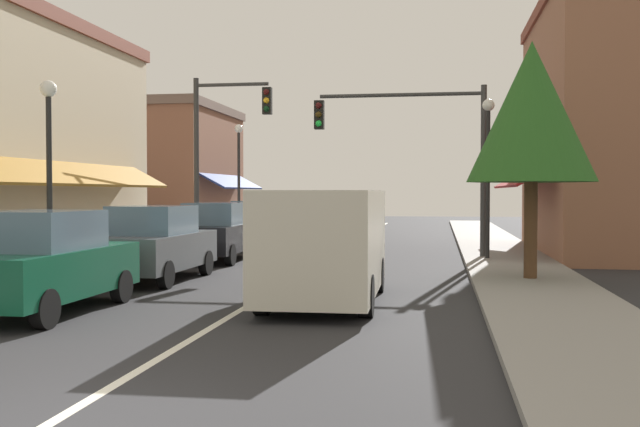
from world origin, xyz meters
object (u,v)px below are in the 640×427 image
Objects in this scene: traffic_signal_left_corner at (220,139)px; street_lamp_right_mid at (488,153)px; parked_car_third_left at (216,232)px; parked_car_far_left at (259,225)px; parked_car_nearest_left at (43,263)px; parked_car_second_left at (155,244)px; van_in_lane at (326,242)px; tree_right_near at (532,113)px; traffic_signal_mast_arm at (421,140)px; street_lamp_left_far at (239,163)px; street_lamp_left_near at (49,147)px.

traffic_signal_left_corner is 9.05m from street_lamp_right_mid.
parked_car_third_left is 1.00× the size of parked_car_far_left.
parked_car_nearest_left is 0.68× the size of traffic_signal_left_corner.
van_in_lane reaches higher than parked_car_second_left.
parked_car_third_left and parked_car_far_left have the same top height.
tree_right_near is at bearing -25.68° from parked_car_third_left.
traffic_signal_mast_arm is at bearing 79.34° from van_in_lane.
street_lamp_right_mid is 12.70m from street_lamp_left_far.
parked_car_third_left is at bearing -89.47° from parked_car_far_left.
parked_car_second_left is 5.00m from parked_car_third_left.
street_lamp_right_mid is (8.84, -1.83, -0.65)m from traffic_signal_left_corner.
parked_car_second_left is at bearing -90.32° from parked_car_third_left.
parked_car_far_left is 0.79× the size of van_in_lane.
van_in_lane is at bearing -63.27° from traffic_signal_left_corner.
street_lamp_right_mid is (7.98, -3.91, 2.39)m from parked_car_far_left.
parked_car_nearest_left is 4.71m from parked_car_second_left.
traffic_signal_mast_arm reaches higher than parked_car_nearest_left.
street_lamp_left_far is at bearing 97.96° from parked_car_second_left.
parked_car_second_left is at bearing 148.38° from van_in_lane.
van_in_lane is at bearing -139.14° from tree_right_near.
parked_car_far_left is 11.94m from street_lamp_left_near.
parked_car_third_left is 0.77× the size of traffic_signal_mast_arm.
traffic_signal_left_corner reaches higher than parked_car_third_left.
parked_car_second_left is (0.11, 4.71, 0.00)m from parked_car_nearest_left.
street_lamp_right_mid reaches higher than street_lamp_left_near.
street_lamp_right_mid reaches higher than parked_car_second_left.
parked_car_nearest_left and parked_car_far_left have the same top height.
traffic_signal_mast_arm is 1.20× the size of street_lamp_left_near.
street_lamp_left_near is (-1.76, -11.61, 2.17)m from parked_car_far_left.
van_in_lane is at bearing -69.00° from parked_car_far_left.
parked_car_second_left is 3.22m from street_lamp_left_near.
traffic_signal_mast_arm is at bearing -43.04° from street_lamp_left_far.
street_lamp_left_far is (-0.14, 15.67, 0.28)m from street_lamp_left_near.
street_lamp_right_mid is at bearing 66.64° from van_in_lane.
traffic_signal_mast_arm is 10.81m from street_lamp_left_far.
van_in_lane is at bearing -30.04° from parked_car_second_left.
traffic_signal_mast_arm is 6.96m from traffic_signal_left_corner.
tree_right_near is (0.63, -5.07, 0.63)m from street_lamp_right_mid.
tree_right_near is at bearing 6.86° from parked_car_second_left.
parked_car_third_left is at bearing 89.74° from parked_car_nearest_left.
van_in_lane is at bearing -112.20° from street_lamp_right_mid.
parked_car_nearest_left is at bearing -91.25° from parked_car_third_left.
parked_car_nearest_left is 4.08m from street_lamp_left_near.
parked_car_second_left is 0.83× the size of street_lamp_left_far.
van_in_lane is at bearing -9.07° from street_lamp_left_near.
traffic_signal_mast_arm reaches higher than street_lamp_left_far.
van_in_lane is 9.76m from traffic_signal_mast_arm.
traffic_signal_mast_arm is 6.26m from tree_right_near.
street_lamp_right_mid is at bearing -24.50° from parked_car_far_left.
street_lamp_right_mid is (1.99, -0.60, -0.44)m from traffic_signal_mast_arm.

